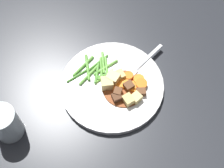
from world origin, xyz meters
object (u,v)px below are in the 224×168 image
at_px(meat_chunk_1, 118,92).
at_px(water_glass, 5,123).
at_px(meat_chunk_2, 117,97).
at_px(meat_chunk_0, 141,92).
at_px(fork, 140,65).
at_px(carrot_slice_3, 116,86).
at_px(carrot_slice_5, 139,80).
at_px(carrot_slice_1, 129,76).
at_px(dinner_plate, 112,86).
at_px(carrot_slice_4, 124,83).
at_px(meat_chunk_3, 129,85).
at_px(carrot_slice_2, 134,86).
at_px(potato_chunk_4, 128,100).
at_px(potato_chunk_2, 136,98).
at_px(potato_chunk_1, 119,76).
at_px(potato_chunk_3, 107,83).
at_px(carrot_slice_0, 141,84).
at_px(potato_chunk_0, 113,78).

distance_m(meat_chunk_1, water_glass, 0.29).
height_order(meat_chunk_1, meat_chunk_2, meat_chunk_1).
xyz_separation_m(meat_chunk_0, fork, (-0.02, 0.09, -0.01)).
bearing_deg(fork, carrot_slice_3, -117.88).
bearing_deg(carrot_slice_5, carrot_slice_1, 172.76).
bearing_deg(meat_chunk_2, dinner_plate, 121.15).
bearing_deg(carrot_slice_4, meat_chunk_3, -20.27).
distance_m(carrot_slice_2, meat_chunk_0, 0.03).
bearing_deg(potato_chunk_4, carrot_slice_3, 141.04).
height_order(carrot_slice_5, potato_chunk_2, potato_chunk_2).
relative_size(carrot_slice_1, carrot_slice_3, 0.94).
bearing_deg(carrot_slice_3, carrot_slice_4, 39.59).
relative_size(carrot_slice_4, potato_chunk_1, 1.19).
height_order(potato_chunk_3, meat_chunk_3, potato_chunk_3).
relative_size(carrot_slice_2, potato_chunk_3, 1.01).
bearing_deg(carrot_slice_4, meat_chunk_1, -104.53).
distance_m(potato_chunk_2, fork, 0.11).
xyz_separation_m(carrot_slice_0, fork, (-0.02, 0.06, -0.01)).
bearing_deg(potato_chunk_0, carrot_slice_1, 32.91).
height_order(carrot_slice_3, potato_chunk_0, potato_chunk_0).
height_order(carrot_slice_4, meat_chunk_1, meat_chunk_1).
height_order(potato_chunk_2, meat_chunk_3, same).
xyz_separation_m(potato_chunk_2, meat_chunk_1, (-0.05, 0.00, 0.00)).
bearing_deg(potato_chunk_3, potato_chunk_0, 58.20).
height_order(dinner_plate, carrot_slice_2, carrot_slice_2).
bearing_deg(potato_chunk_0, potato_chunk_1, 50.98).
bearing_deg(potato_chunk_2, potato_chunk_4, -145.68).
bearing_deg(carrot_slice_2, potato_chunk_0, 177.58).
bearing_deg(potato_chunk_4, potato_chunk_1, 122.51).
xyz_separation_m(potato_chunk_0, meat_chunk_2, (0.02, -0.05, -0.01)).
relative_size(meat_chunk_2, meat_chunk_3, 0.99).
relative_size(carrot_slice_0, meat_chunk_1, 1.44).
bearing_deg(meat_chunk_1, water_glass, -144.91).
xyz_separation_m(carrot_slice_3, potato_chunk_4, (0.04, -0.03, 0.01)).
xyz_separation_m(carrot_slice_2, meat_chunk_2, (-0.04, -0.05, 0.01)).
relative_size(dinner_plate, potato_chunk_0, 8.81).
relative_size(potato_chunk_1, meat_chunk_3, 1.11).
bearing_deg(dinner_plate, water_glass, -138.08).
relative_size(carrot_slice_4, meat_chunk_2, 1.35).
xyz_separation_m(carrot_slice_0, potato_chunk_4, (-0.02, -0.06, 0.00)).
bearing_deg(potato_chunk_0, potato_chunk_2, -27.02).
xyz_separation_m(carrot_slice_5, water_glass, (-0.28, -0.22, 0.03)).
bearing_deg(potato_chunk_0, carrot_slice_4, -1.10).
bearing_deg(meat_chunk_1, dinner_plate, 131.57).
height_order(dinner_plate, meat_chunk_1, meat_chunk_1).
relative_size(potato_chunk_3, fork, 0.19).
distance_m(potato_chunk_1, fork, 0.07).
height_order(carrot_slice_1, water_glass, water_glass).
xyz_separation_m(carrot_slice_4, potato_chunk_3, (-0.04, -0.02, 0.01)).
relative_size(potato_chunk_0, potato_chunk_1, 1.19).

